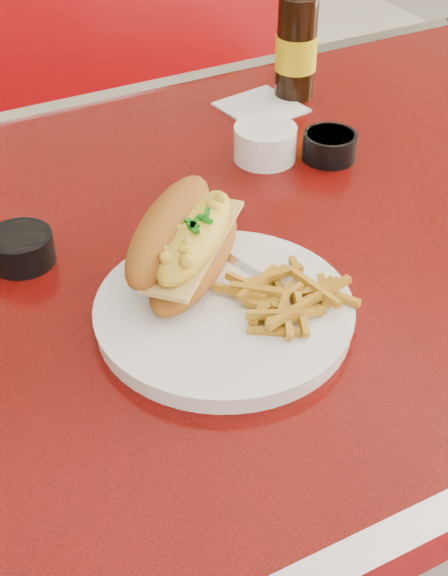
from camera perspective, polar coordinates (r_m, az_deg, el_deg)
name	(u,v)px	position (r m, az deg, el deg)	size (l,w,h in m)	color
diner_table	(273,327)	(1.02, 3.48, -2.78)	(1.23, 0.83, 0.77)	#B8110B
booth_bench_far	(83,222)	(1.81, -10.00, 4.66)	(1.20, 0.51, 0.90)	#95090D
dinner_plate	(224,312)	(0.78, 0.00, -1.73)	(0.28, 0.28, 0.02)	white
mac_hoagie	(186,241)	(0.80, -2.75, 3.37)	(0.20, 0.20, 0.08)	#A35C1A
fries_pile	(289,295)	(0.77, 4.64, -0.51)	(0.09, 0.09, 0.03)	gold
fork	(233,261)	(0.83, 0.62, 1.92)	(0.06, 0.17, 0.00)	silver
gravy_ramekin	(265,142)	(1.03, 2.94, 10.34)	(0.08, 0.08, 0.04)	white
sauce_cup_left	(21,247)	(0.87, -14.23, 2.84)	(0.08, 0.08, 0.03)	black
sauce_cup_right	(330,145)	(1.04, 7.52, 10.06)	(0.07, 0.07, 0.03)	black
beer_bottle	(297,38)	(1.18, 5.20, 17.32)	(0.07, 0.07, 0.23)	black
paper_napkin	(261,107)	(1.17, 2.64, 12.72)	(0.10, 0.10, 0.00)	white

